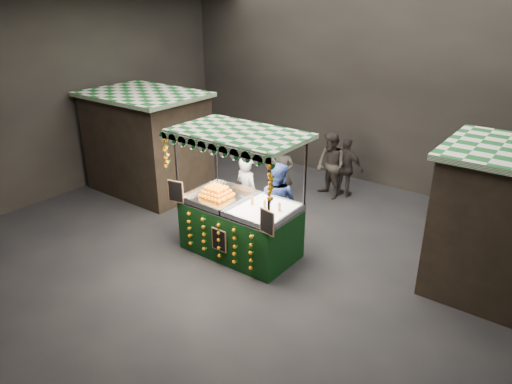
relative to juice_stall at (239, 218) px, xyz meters
The scene contains 11 objects.
ground 0.89m from the juice_stall, 33.90° to the left, with size 12.00×12.00×0.00m, color black.
market_hall 2.62m from the juice_stall, 33.90° to the left, with size 12.10×10.10×5.05m.
neighbour_stall_left 4.27m from the juice_stall, 163.07° to the left, with size 3.00×2.20×2.60m.
juice_stall is the anchor object (origin of this frame).
vendor_grey 1.11m from the juice_stall, 119.95° to the left, with size 0.68×0.51×1.70m.
vendor_blue 0.94m from the juice_stall, 72.41° to the left, with size 0.96×0.81×1.76m.
shopper_0 2.78m from the juice_stall, 105.70° to the left, with size 0.63×0.50×1.51m.
shopper_1 3.62m from the juice_stall, 88.85° to the left, with size 1.01×0.92×1.70m.
shopper_2 3.92m from the juice_stall, 84.67° to the left, with size 0.92×0.39×1.56m.
shopper_3 5.12m from the juice_stall, 55.05° to the left, with size 1.26×1.44×1.94m.
shopper_4 5.19m from the juice_stall, 143.16° to the left, with size 0.98×0.81×1.71m.
Camera 1 is at (4.86, -6.64, 4.89)m, focal length 32.65 mm.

